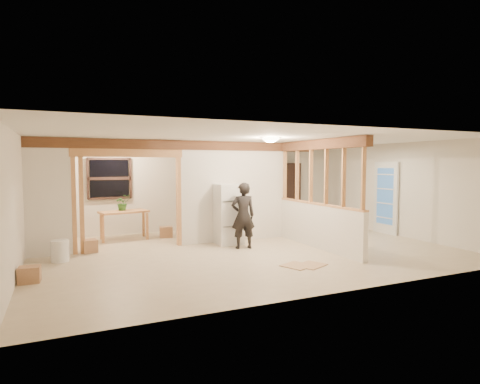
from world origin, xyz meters
name	(u,v)px	position (x,y,z in m)	size (l,w,h in m)	color
floor	(248,250)	(0.00, 0.00, -0.01)	(9.00, 6.50, 0.01)	beige
ceiling	(248,138)	(0.00, 0.00, 2.50)	(9.00, 6.50, 0.01)	white
wall_back	(201,187)	(0.00, 3.25, 1.25)	(9.00, 0.01, 2.50)	silver
wall_front	(341,210)	(0.00, -3.25, 1.25)	(9.00, 0.01, 2.50)	silver
wall_left	(18,203)	(-4.50, 0.00, 1.25)	(0.01, 6.50, 2.50)	silver
wall_right	(399,190)	(4.50, 0.00, 1.25)	(0.01, 6.50, 2.50)	silver
partition_left_stub	(48,197)	(-4.05, 1.20, 1.25)	(0.90, 0.12, 2.50)	silver
partition_center	(235,191)	(0.20, 1.20, 1.25)	(2.80, 0.12, 2.50)	silver
doorway_frame	(129,201)	(-2.40, 1.20, 1.10)	(2.46, 0.14, 2.20)	tan
header_beam_back	(188,145)	(-1.00, 1.20, 2.38)	(7.00, 0.18, 0.22)	brown
header_beam_right	(319,145)	(1.60, -0.40, 2.38)	(0.18, 3.30, 0.22)	brown
pony_wall	(318,226)	(1.60, -0.40, 0.50)	(0.12, 3.20, 1.00)	silver
stud_partition	(318,176)	(1.60, -0.40, 1.66)	(0.14, 3.20, 1.32)	tan
window_back	(110,178)	(-2.60, 3.17, 1.55)	(1.12, 0.10, 1.10)	black
french_door	(386,198)	(4.42, 0.40, 1.00)	(0.12, 0.86, 2.00)	white
ceiling_dome_main	(271,138)	(0.30, -0.50, 2.48)	(0.36, 0.36, 0.16)	#FFEABF
ceiling_dome_util	(117,142)	(-2.50, 2.30, 2.48)	(0.32, 0.32, 0.14)	#FFEABF
hanging_bulb	(143,154)	(-2.00, 1.60, 2.18)	(0.07, 0.07, 0.07)	#FFD88C
refrigerator	(229,214)	(-0.11, 0.85, 0.73)	(0.60, 0.58, 1.45)	silver
woman	(243,216)	(-0.01, 0.23, 0.76)	(0.55, 0.36, 1.52)	black
work_table	(124,225)	(-2.34, 2.48, 0.37)	(1.18, 0.59, 0.74)	tan
potted_plant	(123,203)	(-2.36, 2.56, 0.95)	(0.37, 0.32, 0.41)	#266824
shop_vac	(49,237)	(-4.07, 1.85, 0.30)	(0.45, 0.45, 0.59)	#B00C0F
bookshelf	(285,194)	(2.73, 3.02, 0.98)	(0.98, 0.33, 1.97)	black
bucket	(60,251)	(-3.85, 0.57, 0.22)	(0.34, 0.34, 0.43)	silver
box_util_a	(166,232)	(-1.29, 2.34, 0.14)	(0.33, 0.28, 0.28)	#AA7852
box_util_b	(89,246)	(-3.26, 1.24, 0.14)	(0.30, 0.30, 0.28)	#AA7852
box_front	(29,274)	(-4.31, -0.76, 0.13)	(0.33, 0.27, 0.27)	#AA7852
floor_panel_near	(297,266)	(0.26, -1.65, 0.01)	(0.49, 0.49, 0.02)	tan
floor_panel_far	(311,265)	(0.51, -1.73, 0.01)	(0.55, 0.44, 0.02)	tan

